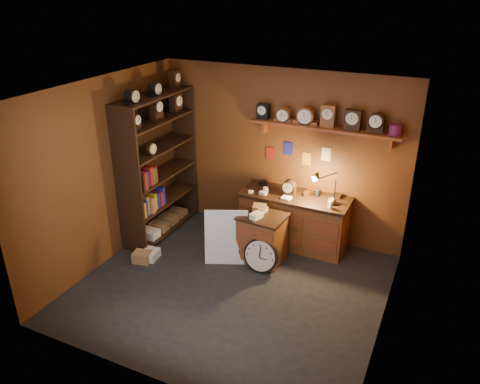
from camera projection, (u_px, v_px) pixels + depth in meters
name	position (u px, v px, depth m)	size (l,w,h in m)	color
floor	(231.00, 287.00, 6.44)	(4.00, 4.00, 0.00)	black
room_shell	(237.00, 169.00, 5.80)	(4.02, 3.62, 2.71)	brown
shelving_unit	(156.00, 160.00, 7.42)	(0.47, 1.60, 2.58)	black
workbench	(294.00, 217.00, 7.31)	(1.68, 0.66, 1.36)	brown
low_cabinet	(262.00, 236.00, 6.92)	(0.69, 0.59, 0.83)	brown
big_round_clock	(261.00, 256.00, 6.71)	(0.52, 0.17, 0.52)	black
white_panel	(227.00, 261.00, 7.04)	(0.64, 0.03, 0.85)	silver
mini_fridge	(259.00, 226.00, 7.56)	(0.50, 0.52, 0.46)	silver
floor_box_a	(142.00, 257.00, 7.00)	(0.25, 0.21, 0.16)	#9B7243
floor_box_b	(150.00, 255.00, 7.08)	(0.22, 0.27, 0.13)	white
floor_box_c	(229.00, 244.00, 7.31)	(0.25, 0.21, 0.19)	#9B7243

